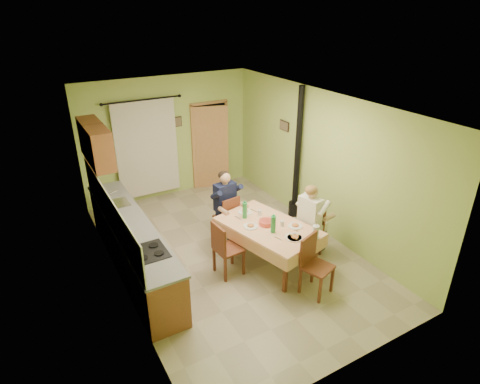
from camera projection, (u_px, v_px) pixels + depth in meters
floor at (231, 252)px, 7.50m from camera, size 4.00×6.00×0.01m
room_shell at (230, 161)px, 6.71m from camera, size 4.04×6.04×2.82m
kitchen_run at (132, 245)px, 6.84m from camera, size 0.64×3.64×1.56m
upper_cabinets at (95, 143)px, 7.17m from camera, size 0.35×1.40×0.70m
curtain at (147, 148)px, 8.98m from camera, size 1.70×0.07×2.22m
doorway at (211, 146)px, 9.79m from camera, size 0.96×0.29×2.15m
dining_table at (268, 244)px, 7.05m from camera, size 1.45×1.96×0.76m
tableware at (274, 224)px, 6.81m from camera, size 0.92×1.50×0.33m
chair_far at (227, 226)px, 7.80m from camera, size 0.43×0.43×0.95m
chair_near at (316, 277)px, 6.36m from camera, size 0.54×0.54×0.99m
chair_right at (309, 241)px, 7.33m from camera, size 0.45×0.45×0.93m
chair_left at (228, 259)px, 6.81m from camera, size 0.45×0.45×0.99m
man_far at (226, 199)px, 7.56m from camera, size 0.61×0.50×1.39m
man_right at (311, 212)px, 7.06m from camera, size 0.54×0.63×1.39m
stove_flue at (296, 172)px, 8.38m from camera, size 0.24×0.24×2.80m
picture_back at (178, 122)px, 9.18m from camera, size 0.19×0.03×0.23m
picture_right at (284, 126)px, 8.52m from camera, size 0.03×0.31×0.21m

